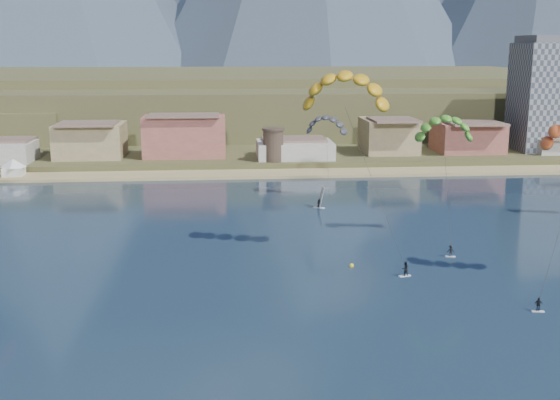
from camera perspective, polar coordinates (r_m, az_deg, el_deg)
The scene contains 12 objects.
ground at distance 68.07m, azimuth 2.27°, elevation -14.19°, with size 2400.00×2400.00×0.00m, color black.
beach at distance 169.24m, azimuth -2.05°, elevation 2.20°, with size 2200.00×12.00×0.90m.
land at distance 621.13m, azimuth -4.05°, elevation 9.68°, with size 2200.00×900.00×4.00m.
foothills at distance 295.11m, azimuth 1.16°, elevation 8.35°, with size 940.00×210.00×18.00m.
town at distance 186.56m, azimuth -14.73°, elevation 5.17°, with size 400.00×24.00×12.00m.
apartment_tower at distance 210.24m, azimuth 21.67°, elevation 8.18°, with size 20.00×16.00×32.00m.
watchtower at distance 176.45m, azimuth -0.56°, elevation 4.64°, with size 5.82×5.82×8.60m.
kitesurfer_yellow at distance 99.65m, azimuth 5.50°, elevation 9.49°, with size 14.84×15.26×29.16m.
kitesurfer_green at distance 112.65m, azimuth 13.56°, elevation 6.06°, with size 9.84×12.99×21.68m.
distant_kite_dark at distance 141.49m, azimuth 3.89°, elevation 6.53°, with size 9.61×7.45×18.84m.
windsurfer at distance 133.94m, azimuth 3.33°, elevation -0.11°, with size 2.63×2.60×4.17m.
buoy at distance 99.08m, azimuth 5.98°, elevation -5.46°, with size 0.65×0.65×0.65m.
Camera 1 is at (-7.58, -60.33, 30.60)m, focal length 43.97 mm.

